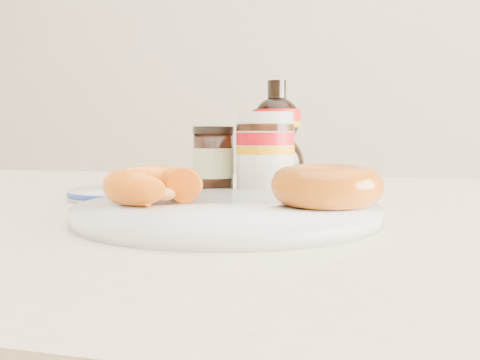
% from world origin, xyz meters
% --- Properties ---
extents(dining_table, '(1.40, 0.90, 0.75)m').
position_xyz_m(dining_table, '(0.00, 0.10, 0.67)').
color(dining_table, beige).
rests_on(dining_table, ground).
extents(plate, '(0.30, 0.30, 0.02)m').
position_xyz_m(plate, '(0.04, -0.02, 0.76)').
color(plate, white).
rests_on(plate, dining_table).
extents(donut_bitten, '(0.11, 0.11, 0.04)m').
position_xyz_m(donut_bitten, '(-0.04, -0.02, 0.78)').
color(donut_bitten, orange).
rests_on(donut_bitten, plate).
extents(donut_whole, '(0.13, 0.13, 0.04)m').
position_xyz_m(donut_whole, '(0.13, -0.00, 0.78)').
color(donut_whole, '#AB3C0B').
rests_on(donut_whole, plate).
extents(nutella_jar, '(0.08, 0.08, 0.11)m').
position_xyz_m(nutella_jar, '(0.03, 0.20, 0.81)').
color(nutella_jar, white).
rests_on(nutella_jar, dining_table).
extents(syrup_bottle, '(0.08, 0.07, 0.16)m').
position_xyz_m(syrup_bottle, '(0.03, 0.26, 0.83)').
color(syrup_bottle, black).
rests_on(syrup_bottle, dining_table).
extents(dark_jar, '(0.06, 0.06, 0.10)m').
position_xyz_m(dark_jar, '(-0.05, 0.21, 0.80)').
color(dark_jar, black).
rests_on(dark_jar, dining_table).
extents(blue_rim_saucer, '(0.13, 0.13, 0.01)m').
position_xyz_m(blue_rim_saucer, '(-0.14, 0.10, 0.76)').
color(blue_rim_saucer, white).
rests_on(blue_rim_saucer, dining_table).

